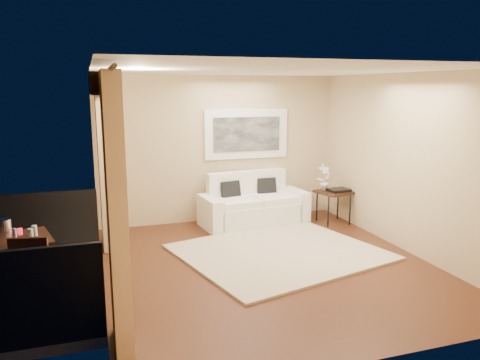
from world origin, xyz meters
TOP-DOWN VIEW (x-y plane):
  - floor at (0.00, 0.00)m, footprint 5.00×5.00m
  - room_shell at (-2.13, 0.00)m, footprint 5.00×6.40m
  - balcony at (-3.31, 0.00)m, footprint 1.81×2.60m
  - curtains at (-2.11, 0.00)m, footprint 0.16×4.80m
  - artwork at (0.52, 2.46)m, footprint 1.62×0.07m
  - rug at (0.35, 0.41)m, footprint 3.31×3.05m
  - sofa at (0.51, 2.09)m, footprint 2.03×1.04m
  - side_table at (1.93, 1.61)m, footprint 0.67×0.67m
  - tray at (2.00, 1.57)m, footprint 0.41×0.32m
  - orchid at (1.79, 1.72)m, footprint 0.30×0.24m
  - bistro_table at (-3.15, -0.29)m, footprint 0.84×0.84m
  - balcony_chair_near at (-3.01, -0.77)m, footprint 0.48×0.48m
  - ice_bucket at (-3.30, -0.16)m, footprint 0.18×0.18m
  - candle at (-3.13, -0.14)m, footprint 0.06×0.06m
  - vase at (-3.13, -0.51)m, footprint 0.04×0.04m
  - glass_a at (-2.99, -0.36)m, footprint 0.06×0.06m
  - glass_b at (-2.96, -0.24)m, footprint 0.06×0.06m

SIDE VIEW (x-z plane):
  - floor at x=0.00m, z-range 0.00..0.00m
  - rug at x=0.35m, z-range 0.00..0.04m
  - balcony at x=-3.31m, z-range -0.41..0.76m
  - sofa at x=0.51m, z-range -0.14..0.80m
  - balcony_chair_near at x=-3.01m, z-range 0.07..1.00m
  - side_table at x=1.93m, z-range 0.24..0.85m
  - tray at x=2.00m, z-range 0.60..0.65m
  - bistro_table at x=-3.15m, z-range 0.33..1.14m
  - candle at x=-3.13m, z-range 0.82..0.89m
  - orchid at x=1.79m, z-range 0.60..1.10m
  - glass_a at x=-2.99m, z-range 0.82..0.94m
  - glass_b at x=-2.96m, z-range 0.82..0.94m
  - vase at x=-3.13m, z-range 0.82..1.00m
  - ice_bucket at x=-3.30m, z-range 0.82..1.02m
  - curtains at x=-2.11m, z-range 0.02..2.66m
  - artwork at x=0.52m, z-range 1.16..2.08m
  - room_shell at x=-2.13m, z-range 0.02..5.02m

